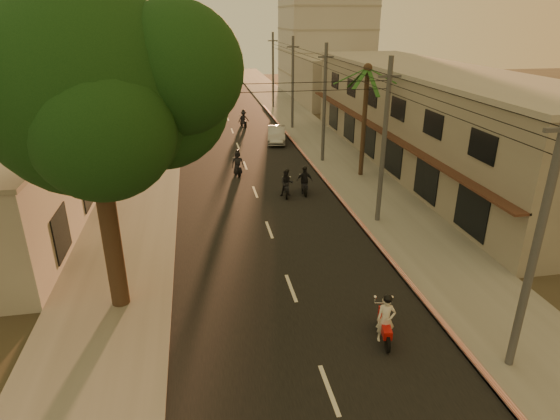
# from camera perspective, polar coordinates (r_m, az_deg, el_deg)

# --- Properties ---
(ground) EXTENTS (160.00, 160.00, 0.00)m
(ground) POSITION_cam_1_polar(r_m,az_deg,el_deg) (18.73, 2.60, -12.72)
(ground) COLOR #383023
(ground) RESTS_ON ground
(road) EXTENTS (10.00, 140.00, 0.02)m
(road) POSITION_cam_1_polar(r_m,az_deg,el_deg) (36.68, -4.26, 5.43)
(road) COLOR black
(road) RESTS_ON ground
(sidewalk_right) EXTENTS (5.00, 140.00, 0.12)m
(sidewalk_right) POSITION_cam_1_polar(r_m,az_deg,el_deg) (38.12, 7.07, 6.06)
(sidewalk_right) COLOR slate
(sidewalk_right) RESTS_ON ground
(sidewalk_left) EXTENTS (5.00, 140.00, 0.12)m
(sidewalk_left) POSITION_cam_1_polar(r_m,az_deg,el_deg) (36.71, -16.01, 4.69)
(sidewalk_left) COLOR slate
(sidewalk_left) RESTS_ON ground
(curb_stripe) EXTENTS (0.20, 60.00, 0.20)m
(curb_stripe) POSITION_cam_1_polar(r_m,az_deg,el_deg) (32.89, 5.58, 3.49)
(curb_stripe) COLOR red
(curb_stripe) RESTS_ON ground
(shophouse_row) EXTENTS (8.80, 34.20, 7.30)m
(shophouse_row) POSITION_cam_1_polar(r_m,az_deg,el_deg) (37.91, 17.78, 10.67)
(shophouse_row) COLOR gray
(shophouse_row) RESTS_ON ground
(left_building) EXTENTS (8.20, 24.20, 5.20)m
(left_building) POSITION_cam_1_polar(r_m,az_deg,el_deg) (31.79, -29.11, 4.74)
(left_building) COLOR gray
(left_building) RESTS_ON ground
(broadleaf_tree) EXTENTS (9.60, 8.70, 12.10)m
(broadleaf_tree) POSITION_cam_1_polar(r_m,az_deg,el_deg) (17.45, -20.91, 13.45)
(broadleaf_tree) COLOR black
(broadleaf_tree) RESTS_ON ground
(palm_tree) EXTENTS (5.00, 5.00, 8.20)m
(palm_tree) POSITION_cam_1_polar(r_m,az_deg,el_deg) (33.15, 10.61, 15.91)
(palm_tree) COLOR black
(palm_tree) RESTS_ON ground
(utility_poles) EXTENTS (1.20, 48.26, 9.00)m
(utility_poles) POSITION_cam_1_polar(r_m,az_deg,el_deg) (36.45, 5.54, 15.78)
(utility_poles) COLOR #38383A
(utility_poles) RESTS_ON ground
(filler_right) EXTENTS (8.00, 14.00, 6.00)m
(filler_right) POSITION_cam_1_polar(r_m,az_deg,el_deg) (62.87, 6.29, 15.37)
(filler_right) COLOR gray
(filler_right) RESTS_ON ground
(filler_left_near) EXTENTS (8.00, 14.00, 4.40)m
(filler_left_near) POSITION_cam_1_polar(r_m,az_deg,el_deg) (50.72, -22.41, 11.19)
(filler_left_near) COLOR gray
(filler_left_near) RESTS_ON ground
(filler_left_far) EXTENTS (8.00, 14.00, 7.00)m
(filler_left_far) POSITION_cam_1_polar(r_m,az_deg,el_deg) (68.08, -19.71, 15.22)
(filler_left_far) COLOR gray
(filler_left_far) RESTS_ON ground
(scooter_red) EXTENTS (0.90, 1.94, 1.93)m
(scooter_red) POSITION_cam_1_polar(r_m,az_deg,el_deg) (17.42, 12.74, -12.97)
(scooter_red) COLOR black
(scooter_red) RESTS_ON ground
(scooter_mid_a) EXTENTS (1.09, 1.87, 1.85)m
(scooter_mid_a) POSITION_cam_1_polar(r_m,az_deg,el_deg) (30.05, 0.82, 3.23)
(scooter_mid_a) COLOR black
(scooter_mid_a) RESTS_ON ground
(scooter_mid_b) EXTENTS (1.12, 1.92, 1.89)m
(scooter_mid_b) POSITION_cam_1_polar(r_m,az_deg,el_deg) (30.55, 2.99, 3.54)
(scooter_mid_b) COLOR black
(scooter_mid_b) RESTS_ON ground
(scooter_far_a) EXTENTS (0.89, 1.91, 1.88)m
(scooter_far_a) POSITION_cam_1_polar(r_m,az_deg,el_deg) (34.38, -5.19, 5.66)
(scooter_far_a) COLOR black
(scooter_far_a) RESTS_ON ground
(scooter_far_b) EXTENTS (1.40, 1.86, 1.85)m
(scooter_far_b) POSITION_cam_1_polar(r_m,az_deg,el_deg) (49.65, -4.47, 10.99)
(scooter_far_b) COLOR black
(scooter_far_b) RESTS_ON ground
(parked_car) EXTENTS (3.00, 4.93, 1.46)m
(parked_car) POSITION_cam_1_polar(r_m,az_deg,el_deg) (43.37, -0.42, 9.18)
(parked_car) COLOR #919399
(parked_car) RESTS_ON ground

